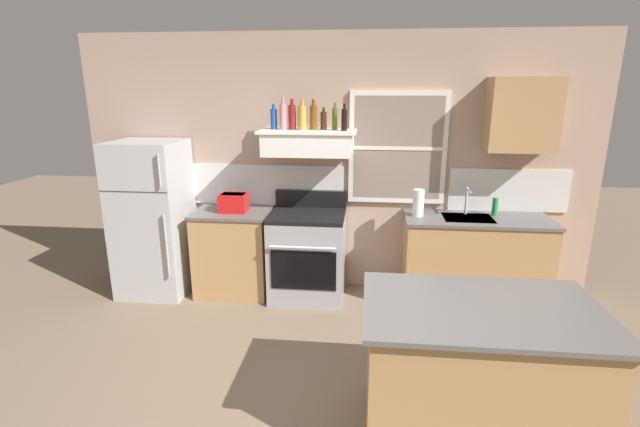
% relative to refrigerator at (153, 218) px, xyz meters
% --- Properties ---
extents(ground_plane, '(16.00, 16.00, 0.00)m').
position_rel_refrigerator_xyz_m(ground_plane, '(1.90, -1.84, -0.82)').
color(ground_plane, '#7A6651').
extents(back_wall, '(5.40, 0.11, 2.70)m').
position_rel_refrigerator_xyz_m(back_wall, '(1.93, 0.39, 0.54)').
color(back_wall, tan).
rests_on(back_wall, ground_plane).
extents(refrigerator, '(0.70, 0.72, 1.63)m').
position_rel_refrigerator_xyz_m(refrigerator, '(0.00, 0.00, 0.00)').
color(refrigerator, '#B7BABC').
rests_on(refrigerator, ground_plane).
extents(counter_left_of_stove, '(0.79, 0.63, 0.91)m').
position_rel_refrigerator_xyz_m(counter_left_of_stove, '(0.85, 0.06, -0.36)').
color(counter_left_of_stove, tan).
rests_on(counter_left_of_stove, ground_plane).
extents(toaster, '(0.30, 0.20, 0.19)m').
position_rel_refrigerator_xyz_m(toaster, '(0.88, 0.02, 0.19)').
color(toaster, red).
rests_on(toaster, counter_left_of_stove).
extents(stove_range, '(0.76, 0.69, 1.09)m').
position_rel_refrigerator_xyz_m(stove_range, '(1.65, 0.02, -0.35)').
color(stove_range, '#9EA0A5').
rests_on(stove_range, ground_plane).
extents(range_hood_shelf, '(0.96, 0.52, 0.24)m').
position_rel_refrigerator_xyz_m(range_hood_shelf, '(1.65, 0.12, 0.81)').
color(range_hood_shelf, white).
extents(bottle_blue_liqueur, '(0.07, 0.07, 0.25)m').
position_rel_refrigerator_xyz_m(bottle_blue_liqueur, '(1.30, 0.17, 1.04)').
color(bottle_blue_liqueur, '#1E478C').
rests_on(bottle_blue_liqueur, range_hood_shelf).
extents(bottle_rose_pink, '(0.07, 0.07, 0.31)m').
position_rel_refrigerator_xyz_m(bottle_rose_pink, '(1.40, 0.14, 1.06)').
color(bottle_rose_pink, '#C67F84').
rests_on(bottle_rose_pink, range_hood_shelf).
extents(bottle_red_label_wine, '(0.07, 0.07, 0.30)m').
position_rel_refrigerator_xyz_m(bottle_red_label_wine, '(1.49, 0.15, 1.06)').
color(bottle_red_label_wine, maroon).
rests_on(bottle_red_label_wine, range_hood_shelf).
extents(bottle_champagne_gold_foil, '(0.08, 0.08, 0.29)m').
position_rel_refrigerator_xyz_m(bottle_champagne_gold_foil, '(1.59, 0.13, 1.05)').
color(bottle_champagne_gold_foil, '#B29333').
rests_on(bottle_champagne_gold_foil, range_hood_shelf).
extents(bottle_amber_wine, '(0.07, 0.07, 0.30)m').
position_rel_refrigerator_xyz_m(bottle_amber_wine, '(1.70, 0.16, 1.05)').
color(bottle_amber_wine, brown).
rests_on(bottle_amber_wine, range_hood_shelf).
extents(bottle_brown_stout, '(0.06, 0.06, 0.22)m').
position_rel_refrigerator_xyz_m(bottle_brown_stout, '(1.80, 0.17, 1.02)').
color(bottle_brown_stout, '#381E0F').
rests_on(bottle_brown_stout, range_hood_shelf).
extents(bottle_olive_oil_square, '(0.06, 0.06, 0.26)m').
position_rel_refrigerator_xyz_m(bottle_olive_oil_square, '(1.91, 0.17, 1.04)').
color(bottle_olive_oil_square, '#4C601E').
rests_on(bottle_olive_oil_square, range_hood_shelf).
extents(bottle_balsamic_dark, '(0.06, 0.06, 0.26)m').
position_rel_refrigerator_xyz_m(bottle_balsamic_dark, '(2.01, 0.07, 1.04)').
color(bottle_balsamic_dark, black).
rests_on(bottle_balsamic_dark, range_hood_shelf).
extents(counter_right_with_sink, '(1.43, 0.63, 0.91)m').
position_rel_refrigerator_xyz_m(counter_right_with_sink, '(3.35, 0.06, -0.36)').
color(counter_right_with_sink, tan).
rests_on(counter_right_with_sink, ground_plane).
extents(sink_faucet, '(0.03, 0.17, 0.28)m').
position_rel_refrigerator_xyz_m(sink_faucet, '(3.25, 0.16, 0.27)').
color(sink_faucet, silver).
rests_on(sink_faucet, counter_right_with_sink).
extents(paper_towel_roll, '(0.11, 0.11, 0.27)m').
position_rel_refrigerator_xyz_m(paper_towel_roll, '(2.76, 0.06, 0.23)').
color(paper_towel_roll, white).
rests_on(paper_towel_roll, counter_right_with_sink).
extents(dish_soap_bottle, '(0.06, 0.06, 0.18)m').
position_rel_refrigerator_xyz_m(dish_soap_bottle, '(3.53, 0.16, 0.18)').
color(dish_soap_bottle, '#268C3F').
rests_on(dish_soap_bottle, counter_right_with_sink).
extents(kitchen_island, '(1.40, 0.90, 0.91)m').
position_rel_refrigerator_xyz_m(kitchen_island, '(2.95, -1.89, -0.36)').
color(kitchen_island, tan).
rests_on(kitchen_island, ground_plane).
extents(upper_cabinet_right, '(0.64, 0.32, 0.70)m').
position_rel_refrigerator_xyz_m(upper_cabinet_right, '(3.70, 0.20, 1.08)').
color(upper_cabinet_right, tan).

